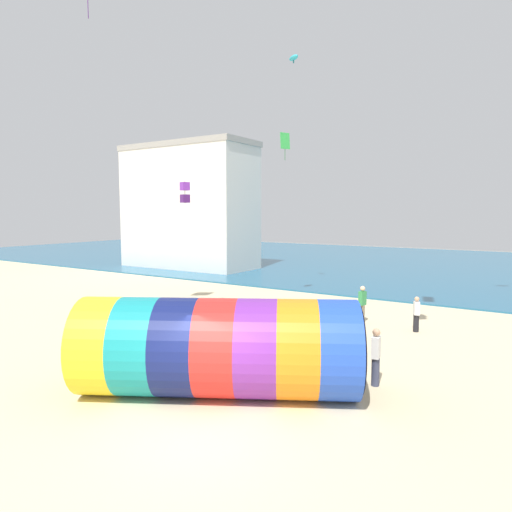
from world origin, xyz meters
TOP-DOWN VIEW (x-y plane):
  - ground_plane at (0.00, 0.00)m, footprint 120.00×120.00m
  - sea at (0.00, 38.42)m, footprint 120.00×40.00m
  - giant_inflatable_tube at (-1.03, 2.18)m, footprint 8.17×6.20m
  - kite_handler at (2.52, 5.24)m, footprint 0.26×0.38m
  - kite_cyan_parafoil at (-6.76, 17.32)m, footprint 0.95×0.78m
  - kite_purple_box at (-8.69, 9.54)m, footprint 0.49×0.49m
  - kite_green_diamond at (-5.80, 14.60)m, footprint 0.36×0.60m
  - bystander_near_water at (-0.47, 12.53)m, footprint 0.30×0.40m
  - bystander_mid_beach at (2.05, 12.29)m, footprint 0.35×0.42m
  - promenade_building at (-21.35, 24.43)m, footprint 12.74×5.39m

SIDE VIEW (x-z plane):
  - ground_plane at x=0.00m, z-range 0.00..0.00m
  - sea at x=0.00m, z-range 0.00..0.10m
  - bystander_mid_beach at x=2.05m, z-range 0.01..1.56m
  - kite_handler at x=2.52m, z-range 0.03..1.78m
  - bystander_near_water at x=-0.47m, z-range 0.03..1.79m
  - giant_inflatable_tube at x=-1.03m, z-range 0.00..2.78m
  - promenade_building at x=-21.35m, z-range 0.01..11.40m
  - kite_purple_box at x=-8.69m, z-range 5.64..6.72m
  - kite_green_diamond at x=-5.80m, z-range 8.34..9.84m
  - kite_cyan_parafoil at x=-6.76m, z-range 14.22..14.69m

